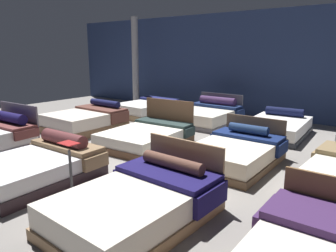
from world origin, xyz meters
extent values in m
cube|color=gray|center=(0.00, 0.00, -0.01)|extent=(18.00, 18.00, 0.02)
cube|color=navy|center=(0.00, 5.11, 1.75)|extent=(18.00, 0.06, 3.50)
cube|color=#594F5E|center=(-3.47, -1.56, 0.50)|extent=(1.46, 0.11, 0.99)
cube|color=brown|center=(-3.46, -1.87, 0.57)|extent=(1.55, 0.65, 0.06)
cube|color=brown|center=(-2.68, -1.83, 0.44)|extent=(0.09, 0.57, 0.19)
cylinder|color=#171149|center=(-3.46, -1.82, 0.72)|extent=(1.19, 0.29, 0.23)
cube|color=black|center=(-1.17, -2.57, 0.10)|extent=(1.57, 1.99, 0.19)
cube|color=silver|center=(-1.17, -2.57, 0.31)|extent=(1.51, 1.93, 0.24)
cube|color=#866949|center=(-1.18, -1.89, 0.47)|extent=(1.52, 0.56, 0.09)
cube|color=#866949|center=(-1.96, -1.91, 0.32)|extent=(0.10, 0.53, 0.23)
cube|color=#866949|center=(-0.41, -1.87, 0.32)|extent=(0.10, 0.53, 0.23)
cylinder|color=brown|center=(-1.18, -1.94, 0.62)|extent=(1.05, 0.28, 0.25)
cube|color=#8D6D4C|center=(1.13, -2.55, 0.08)|extent=(1.52, 2.20, 0.15)
cube|color=silver|center=(1.13, -2.55, 0.30)|extent=(1.45, 2.14, 0.31)
cube|color=#8D6D4C|center=(1.17, -1.47, 0.44)|extent=(1.35, 0.09, 0.89)
cube|color=#1A144E|center=(1.16, -1.87, 0.49)|extent=(1.44, 0.78, 0.07)
cube|color=#1A144E|center=(0.43, -1.84, 0.31)|extent=(0.10, 0.73, 0.29)
cube|color=#1A144E|center=(1.88, -1.90, 0.31)|extent=(0.10, 0.73, 0.29)
cylinder|color=brown|center=(1.16, -1.77, 0.61)|extent=(1.02, 0.22, 0.18)
cube|color=#402653|center=(2.62, -1.90, 0.34)|extent=(0.09, 0.71, 0.23)
cube|color=brown|center=(-3.43, 0.28, 0.10)|extent=(1.63, 1.99, 0.20)
cube|color=silver|center=(-3.43, 0.28, 0.36)|extent=(1.56, 1.92, 0.31)
cube|color=brown|center=(-3.42, 0.90, 0.54)|extent=(1.59, 0.69, 0.06)
cube|color=brown|center=(-4.22, 0.91, 0.36)|extent=(0.07, 0.67, 0.30)
cube|color=brown|center=(-2.62, 0.89, 0.36)|extent=(0.07, 0.67, 0.30)
cylinder|color=#171A4C|center=(-3.42, 1.06, 0.68)|extent=(1.14, 0.20, 0.19)
cube|color=brown|center=(-1.07, 0.16, 0.08)|extent=(1.63, 2.15, 0.15)
cube|color=silver|center=(-1.07, 0.16, 0.27)|extent=(1.57, 2.08, 0.23)
cube|color=brown|center=(-1.12, 1.19, 0.49)|extent=(1.43, 0.12, 0.97)
cube|color=#253433|center=(-1.11, 0.94, 0.42)|extent=(1.53, 0.54, 0.06)
cube|color=#253433|center=(-1.87, 0.89, 0.28)|extent=(0.09, 0.46, 0.22)
cube|color=#253433|center=(-0.34, 0.98, 0.28)|extent=(0.09, 0.46, 0.22)
cube|color=brown|center=(1.18, 0.23, 0.07)|extent=(1.43, 2.02, 0.14)
cube|color=beige|center=(1.18, 0.23, 0.28)|extent=(1.37, 1.96, 0.28)
cube|color=brown|center=(1.18, 1.24, 0.40)|extent=(1.34, 0.04, 0.80)
cube|color=#11204F|center=(1.18, 0.91, 0.45)|extent=(1.41, 0.60, 0.07)
cube|color=#11204F|center=(0.46, 0.91, 0.30)|extent=(0.07, 0.59, 0.25)
cube|color=#11204F|center=(1.90, 0.91, 0.30)|extent=(0.07, 0.59, 0.25)
cylinder|color=navy|center=(1.18, 0.90, 0.59)|extent=(0.84, 0.18, 0.18)
cube|color=olive|center=(2.58, 0.87, 0.32)|extent=(0.12, 0.74, 0.25)
cube|color=#8C7151|center=(-3.43, 2.93, 0.09)|extent=(1.57, 2.04, 0.18)
cube|color=white|center=(-3.43, 2.93, 0.32)|extent=(1.51, 1.98, 0.28)
cube|color=navy|center=(-3.39, 3.62, 0.50)|extent=(1.48, 0.61, 0.08)
cube|color=navy|center=(-4.14, 3.66, 0.31)|extent=(0.11, 0.54, 0.30)
cube|color=navy|center=(-2.64, 3.58, 0.31)|extent=(0.11, 0.54, 0.30)
cube|color=#525158|center=(-1.09, 3.02, 0.06)|extent=(1.62, 1.96, 0.13)
cube|color=silver|center=(-1.09, 3.02, 0.29)|extent=(1.56, 1.90, 0.31)
cube|color=#525158|center=(-1.08, 3.99, 0.42)|extent=(1.51, 0.06, 0.85)
cube|color=navy|center=(-1.09, 3.70, 0.49)|extent=(1.59, 0.54, 0.09)
cube|color=navy|center=(-1.90, 3.71, 0.31)|extent=(0.09, 0.52, 0.27)
cube|color=navy|center=(-0.27, 3.69, 0.31)|extent=(0.09, 0.52, 0.27)
cylinder|color=#472D5A|center=(-1.09, 3.74, 0.64)|extent=(1.22, 0.27, 0.25)
cube|color=#272B33|center=(1.10, 3.00, 0.06)|extent=(1.57, 2.22, 0.12)
cube|color=white|center=(1.10, 3.00, 0.27)|extent=(1.50, 2.16, 0.29)
cylinder|color=#10153A|center=(1.06, 3.71, 0.53)|extent=(1.04, 0.29, 0.23)
cylinder|color=#3F3F44|center=(0.00, -2.67, 0.01)|extent=(0.24, 0.24, 0.02)
cylinder|color=#3F3F44|center=(0.00, -2.67, 0.40)|extent=(0.04, 0.04, 0.81)
cube|color=#B21E1E|center=(0.00, -2.67, 0.91)|extent=(0.28, 0.20, 0.01)
cylinder|color=#99999E|center=(-5.08, 4.22, 1.75)|extent=(0.26, 0.26, 3.50)
camera|label=1|loc=(3.70, -5.24, 2.16)|focal=33.76mm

